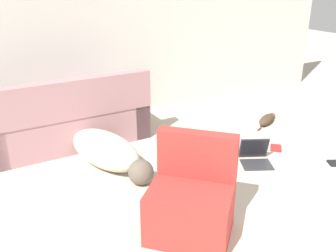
# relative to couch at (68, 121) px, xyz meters

# --- Properties ---
(wall_back) EXTENTS (7.52, 0.06, 2.65)m
(wall_back) POSITION_rel_couch_xyz_m (1.05, 0.59, 1.03)
(wall_back) COLOR beige
(wall_back) RESTS_ON ground_plane
(couch) EXTENTS (1.96, 0.92, 0.91)m
(couch) POSITION_rel_couch_xyz_m (0.00, 0.00, 0.00)
(couch) COLOR #A3757A
(couch) RESTS_ON ground_plane
(dog) EXTENTS (0.74, 1.48, 0.39)m
(dog) POSITION_rel_couch_xyz_m (0.20, -0.86, -0.10)
(dog) COLOR beige
(dog) RESTS_ON ground_plane
(cat) EXTENTS (0.58, 0.34, 0.13)m
(cat) POSITION_rel_couch_xyz_m (2.67, -0.75, -0.23)
(cat) COLOR #473323
(cat) RESTS_ON ground_plane
(laptop_open) EXTENTS (0.45, 0.45, 0.27)m
(laptop_open) POSITION_rel_couch_xyz_m (1.71, -1.58, -0.20)
(laptop_open) COLOR #2D2D33
(laptop_open) RESTS_ON ground_plane
(book_red) EXTENTS (0.22, 0.23, 0.02)m
(book_red) POSITION_rel_couch_xyz_m (2.17, -1.45, -0.28)
(book_red) COLOR maroon
(book_red) RESTS_ON ground_plane
(side_chair) EXTENTS (0.85, 0.85, 0.83)m
(side_chair) POSITION_rel_couch_xyz_m (0.38, -2.28, -0.00)
(side_chair) COLOR #B72D28
(side_chair) RESTS_ON ground_plane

